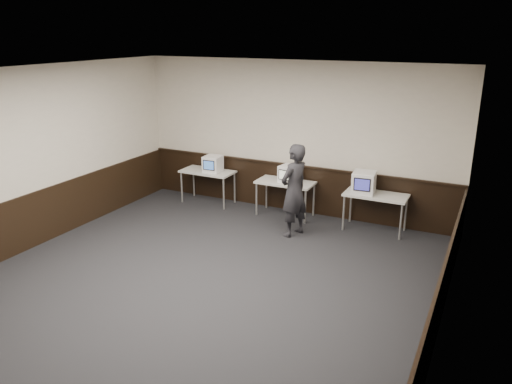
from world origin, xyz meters
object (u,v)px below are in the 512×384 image
desk_left (208,174)px  emac_right (364,183)px  desk_center (285,185)px  emac_center (289,174)px  desk_right (376,198)px  emac_left (213,164)px  person (294,190)px

desk_left → emac_right: emac_right is taller
desk_center → emac_center: emac_center is taller
desk_left → emac_right: (3.56, -0.04, 0.28)m
desk_center → emac_center: (0.08, -0.00, 0.25)m
desk_left → emac_right: size_ratio=2.43×
desk_left → desk_right: 3.80m
emac_center → desk_left: bearing=-171.0°
emac_left → desk_left: bearing=163.1°
desk_center → person: (0.56, -0.90, 0.22)m
desk_center → emac_right: bearing=-1.3°
desk_center → person: size_ratio=0.67×
desk_left → desk_center: same height
desk_right → emac_left: (-3.64, -0.04, 0.26)m
desk_left → desk_right: same height
emac_right → person: bearing=-147.7°
desk_left → emac_center: 1.99m
emac_left → person: person is taller
emac_right → person: person is taller
emac_left → person: (2.29, -0.86, -0.04)m
person → emac_right: bearing=147.2°
desk_left → emac_left: (0.16, -0.04, 0.26)m
emac_right → emac_left: bearing=174.3°
emac_center → emac_right: (1.58, -0.04, 0.04)m
person → desk_left: bearing=-91.0°
desk_right → desk_center: bearing=180.0°
person → emac_left: bearing=-91.5°
emac_center → person: size_ratio=0.24×
desk_left → emac_center: emac_center is taller
emac_center → desk_right: bearing=9.0°
desk_right → emac_center: size_ratio=2.82×
desk_right → person: bearing=-146.2°
desk_left → person: size_ratio=0.67×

